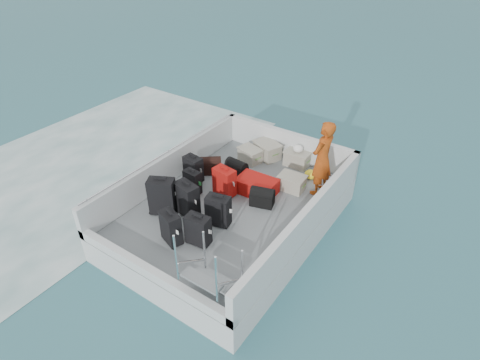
% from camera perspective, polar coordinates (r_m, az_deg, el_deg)
% --- Properties ---
extents(ground, '(160.00, 160.00, 0.00)m').
position_cam_1_polar(ground, '(8.94, -1.10, -6.67)').
color(ground, '#1B535F').
rests_on(ground, ground).
extents(wake_foam, '(10.00, 10.00, 0.00)m').
position_cam_1_polar(wake_foam, '(11.88, -20.36, 2.32)').
color(wake_foam, white).
rests_on(wake_foam, ground).
extents(ferry_hull, '(3.60, 5.00, 0.60)m').
position_cam_1_polar(ferry_hull, '(8.74, -1.12, -5.18)').
color(ferry_hull, silver).
rests_on(ferry_hull, ground).
extents(deck, '(3.30, 4.70, 0.02)m').
position_cam_1_polar(deck, '(8.55, -1.14, -3.57)').
color(deck, gray).
rests_on(deck, ferry_hull).
extents(deck_fittings, '(3.60, 5.00, 0.90)m').
position_cam_1_polar(deck_fittings, '(7.95, -0.48, -3.41)').
color(deck_fittings, silver).
rests_on(deck_fittings, deck).
extents(suitcase_0, '(0.60, 0.50, 0.80)m').
position_cam_1_polar(suitcase_0, '(8.24, -11.00, -2.34)').
color(suitcase_0, black).
rests_on(suitcase_0, deck).
extents(suitcase_1, '(0.39, 0.24, 0.56)m').
position_cam_1_polar(suitcase_1, '(8.79, -6.76, -0.34)').
color(suitcase_1, black).
rests_on(suitcase_1, deck).
extents(suitcase_2, '(0.46, 0.31, 0.62)m').
position_cam_1_polar(suitcase_2, '(9.18, -6.65, 1.53)').
color(suitcase_2, black).
rests_on(suitcase_2, deck).
extents(suitcase_3, '(0.49, 0.38, 0.66)m').
position_cam_1_polar(suitcase_3, '(7.56, -9.79, -6.75)').
color(suitcase_3, black).
rests_on(suitcase_3, deck).
extents(suitcase_4, '(0.55, 0.39, 0.73)m').
position_cam_1_polar(suitcase_4, '(8.14, -7.54, -2.78)').
color(suitcase_4, black).
rests_on(suitcase_4, deck).
extents(suitcase_5, '(0.51, 0.35, 0.65)m').
position_cam_1_polar(suitcase_5, '(8.66, -2.23, -0.31)').
color(suitcase_5, '#AC100D').
rests_on(suitcase_5, deck).
extents(suitcase_6, '(0.47, 0.31, 0.62)m').
position_cam_1_polar(suitcase_6, '(7.47, -5.98, -7.15)').
color(suitcase_6, black).
rests_on(suitcase_6, deck).
extents(suitcase_7, '(0.51, 0.36, 0.65)m').
position_cam_1_polar(suitcase_7, '(7.86, -3.11, -4.41)').
color(suitcase_7, black).
rests_on(suitcase_7, deck).
extents(suitcase_8, '(0.89, 0.61, 0.34)m').
position_cam_1_polar(suitcase_8, '(8.81, 2.38, -0.85)').
color(suitcase_8, '#AC100D').
rests_on(suitcase_8, deck).
extents(duffel_0, '(0.62, 0.58, 0.32)m').
position_cam_1_polar(duffel_0, '(9.52, -4.36, 1.90)').
color(duffel_0, black).
rests_on(duffel_0, deck).
extents(duffel_1, '(0.53, 0.34, 0.32)m').
position_cam_1_polar(duffel_1, '(9.38, -0.50, 1.47)').
color(duffel_1, black).
rests_on(duffel_1, deck).
extents(duffel_2, '(0.56, 0.43, 0.32)m').
position_cam_1_polar(duffel_2, '(8.47, 3.18, -2.61)').
color(duffel_2, black).
rests_on(duffel_2, deck).
extents(crate_0, '(0.61, 0.49, 0.32)m').
position_cam_1_polar(crate_0, '(9.94, 1.45, 3.52)').
color(crate_0, '#AAA694').
rests_on(crate_0, deck).
extents(crate_1, '(0.75, 0.64, 0.38)m').
position_cam_1_polar(crate_1, '(10.11, 3.90, 4.19)').
color(crate_1, '#AAA694').
rests_on(crate_1, deck).
extents(crate_2, '(0.58, 0.40, 0.35)m').
position_cam_1_polar(crate_2, '(9.86, 8.13, 2.98)').
color(crate_2, '#AAA694').
rests_on(crate_2, deck).
extents(crate_3, '(0.56, 0.40, 0.33)m').
position_cam_1_polar(crate_3, '(8.98, 7.39, -0.46)').
color(crate_3, '#AAA694').
rests_on(crate_3, deck).
extents(yellow_bag, '(0.28, 0.26, 0.22)m').
position_cam_1_polar(yellow_bag, '(9.44, 10.01, 0.79)').
color(yellow_bag, yellow).
rests_on(yellow_bag, deck).
extents(white_bag, '(0.24, 0.24, 0.18)m').
position_cam_1_polar(white_bag, '(9.73, 8.26, 4.31)').
color(white_bag, white).
rests_on(white_bag, crate_2).
extents(passenger, '(0.50, 0.69, 1.70)m').
position_cam_1_polar(passenger, '(8.64, 11.61, 2.99)').
color(passenger, '#E95815').
rests_on(passenger, deck).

